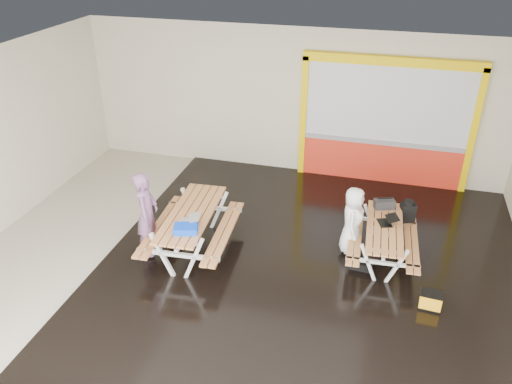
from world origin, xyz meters
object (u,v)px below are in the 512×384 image
(picnic_table_right, at_px, (384,235))
(person_left, at_px, (147,214))
(picnic_table_left, at_px, (192,222))
(laptop_left, at_px, (189,221))
(backpack, at_px, (407,212))
(person_right, at_px, (353,220))
(toolbox, at_px, (384,204))
(laptop_right, at_px, (387,221))
(dark_case, at_px, (362,264))
(fluke_bag, at_px, (431,301))
(blue_pouch, at_px, (186,229))

(picnic_table_right, bearing_deg, person_left, -166.81)
(picnic_table_left, relative_size, picnic_table_right, 1.21)
(laptop_left, bearing_deg, backpack, 25.56)
(person_left, xyz_separation_m, person_right, (3.59, 0.99, -0.14))
(laptop_left, distance_m, toolbox, 3.70)
(picnic_table_right, distance_m, laptop_right, 0.25)
(dark_case, relative_size, fluke_bag, 1.06)
(toolbox, bearing_deg, person_right, -128.56)
(picnic_table_left, bearing_deg, dark_case, 5.22)
(laptop_right, bearing_deg, toolbox, 98.94)
(dark_case, bearing_deg, person_right, 123.19)
(person_right, bearing_deg, backpack, -52.53)
(laptop_left, relative_size, laptop_right, 1.04)
(picnic_table_right, distance_m, dark_case, 0.66)
(picnic_table_left, xyz_separation_m, person_left, (-0.73, -0.31, 0.24))
(blue_pouch, relative_size, toolbox, 0.95)
(backpack, xyz_separation_m, dark_case, (-0.71, -1.14, -0.54))
(toolbox, height_order, backpack, toolbox)
(laptop_left, distance_m, blue_pouch, 0.27)
(blue_pouch, height_order, backpack, blue_pouch)
(person_right, distance_m, blue_pouch, 3.01)
(picnic_table_right, distance_m, blue_pouch, 3.55)
(laptop_left, bearing_deg, fluke_bag, -2.33)
(person_left, bearing_deg, laptop_right, -87.66)
(backpack, bearing_deg, fluke_bag, -77.10)
(backpack, bearing_deg, picnic_table_right, -117.17)
(picnic_table_right, xyz_separation_m, fluke_bag, (0.84, -1.19, -0.36))
(dark_case, bearing_deg, laptop_left, -167.98)
(person_right, relative_size, fluke_bag, 3.48)
(person_left, relative_size, laptop_right, 3.88)
(picnic_table_left, xyz_separation_m, person_right, (2.86, 0.68, 0.10))
(person_left, distance_m, blue_pouch, 0.93)
(picnic_table_left, bearing_deg, person_left, -156.75)
(laptop_left, xyz_separation_m, fluke_bag, (4.18, -0.17, -0.72))
(picnic_table_right, bearing_deg, laptop_left, -162.99)
(backpack, bearing_deg, dark_case, -121.93)
(laptop_right, distance_m, fluke_bag, 1.65)
(picnic_table_left, height_order, laptop_right, picnic_table_left)
(picnic_table_right, bearing_deg, backpack, 62.83)
(person_left, relative_size, dark_case, 4.14)
(picnic_table_right, bearing_deg, toolbox, 94.69)
(laptop_left, bearing_deg, dark_case, 12.02)
(person_left, distance_m, person_right, 3.72)
(person_left, height_order, fluke_bag, person_left)
(person_right, bearing_deg, blue_pouch, 115.52)
(person_right, relative_size, backpack, 2.73)
(person_left, bearing_deg, picnic_table_right, -89.19)
(person_left, bearing_deg, fluke_bag, -104.86)
(person_right, distance_m, backpack, 1.23)
(person_right, xyz_separation_m, fluke_bag, (1.42, -1.21, -0.57))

